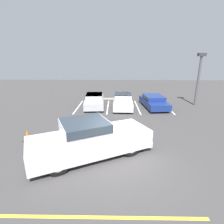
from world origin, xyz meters
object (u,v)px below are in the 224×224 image
Objects in this scene: parked_sedan_b at (123,100)px; parked_sedan_c at (154,101)px; parked_sedan_a at (94,100)px; wheel_stop_curb at (111,99)px; pickup_truck at (91,138)px; light_post at (199,75)px; traffic_cone at (27,135)px.

parked_sedan_c is at bearing 93.15° from parked_sedan_b.
parked_sedan_a reaches higher than wheel_stop_curb.
wheel_stop_curb is at bearing 60.55° from pickup_truck.
light_post reaches higher than traffic_cone.
parked_sedan_b is at bearing -172.77° from light_post.
parked_sedan_c is (4.85, 8.68, -0.29)m from pickup_truck.
parked_sedan_b reaches higher than parked_sedan_a.
parked_sedan_c is at bearing 34.72° from pickup_truck.
traffic_cone is at bearing -148.46° from light_post.
parked_sedan_a is at bearing 69.38° from pickup_truck.
wheel_stop_curb is at bearing 66.08° from traffic_cone.
traffic_cone is (-5.80, -7.11, -0.38)m from parked_sedan_b.
parked_sedan_a is 10.32m from light_post.
pickup_truck is 1.34× the size of parked_sedan_b.
parked_sedan_a is 2.76m from parked_sedan_b.
wheel_stop_curb is (0.70, 11.85, -0.83)m from pickup_truck.
wheel_stop_curb is (1.54, 3.02, -0.58)m from parked_sedan_a.
parked_sedan_a is 3.44m from wheel_stop_curb.
parked_sedan_c is (2.94, 0.07, -0.08)m from parked_sedan_b.
parked_sedan_c is at bearing -37.35° from wheel_stop_curb.
pickup_truck is at bearing -133.95° from light_post.
traffic_cone is (-3.89, 1.50, -0.58)m from pickup_truck.
pickup_truck is 8.88m from parked_sedan_a.
traffic_cone is (-13.08, -8.03, -2.65)m from light_post.
parked_sedan_a reaches higher than traffic_cone.
parked_sedan_c is 11.32m from traffic_cone.
pickup_truck is at bearing -93.37° from wheel_stop_curb.
wheel_stop_curb is (-8.49, 2.32, -2.89)m from light_post.
light_post is 7.42× the size of traffic_cone.
wheel_stop_curb is at bearing 164.73° from light_post.
parked_sedan_c reaches higher than traffic_cone.
pickup_truck is 11.90m from wheel_stop_curb.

